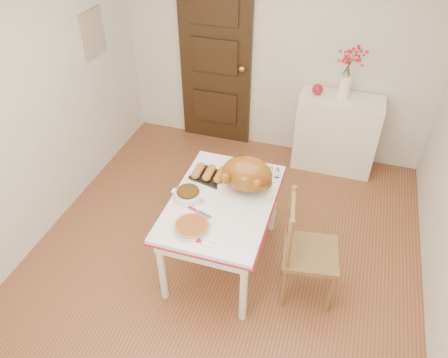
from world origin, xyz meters
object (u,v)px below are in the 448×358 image
(chair_oak, at_px, (311,251))
(sideboard, at_px, (336,133))
(turkey_platter, at_px, (247,176))
(kitchen_table, at_px, (222,231))
(pumpkin_pie, at_px, (192,226))

(chair_oak, bearing_deg, sideboard, -8.37)
(sideboard, height_order, turkey_platter, turkey_platter)
(kitchen_table, height_order, chair_oak, chair_oak)
(turkey_platter, height_order, pumpkin_pie, turkey_platter)
(sideboard, xyz_separation_m, kitchen_table, (-0.78, -1.76, -0.08))
(pumpkin_pie, bearing_deg, kitchen_table, 72.92)
(sideboard, distance_m, kitchen_table, 1.93)
(sideboard, relative_size, turkey_platter, 1.81)
(chair_oak, relative_size, turkey_platter, 1.99)
(kitchen_table, xyz_separation_m, chair_oak, (0.77, -0.11, 0.12))
(kitchen_table, height_order, pumpkin_pie, pumpkin_pie)
(sideboard, distance_m, pumpkin_pie, 2.35)
(kitchen_table, xyz_separation_m, pumpkin_pie, (-0.12, -0.38, 0.39))
(turkey_platter, distance_m, pumpkin_pie, 0.63)
(kitchen_table, bearing_deg, turkey_platter, 49.07)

